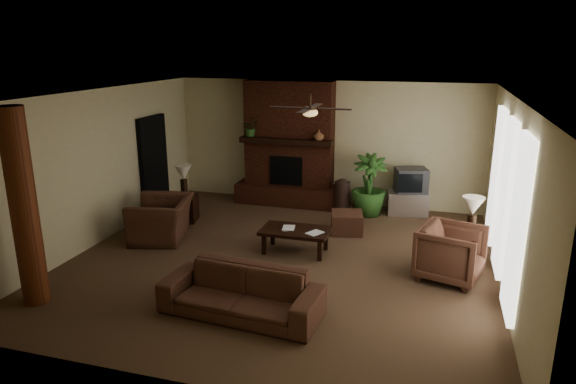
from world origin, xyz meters
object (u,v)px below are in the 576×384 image
(log_column, at_px, (24,209))
(tv_stand, at_px, (407,203))
(lamp_left, at_px, (183,175))
(side_table_right, at_px, (465,249))
(armchair_right, at_px, (451,250))
(side_table_left, at_px, (184,208))
(lamp_right, at_px, (473,209))
(floor_vase, at_px, (342,194))
(floor_plant, at_px, (368,198))
(ottoman, at_px, (347,223))
(sofa, at_px, (241,285))
(coffee_table, at_px, (295,232))
(armchair_left, at_px, (161,212))

(log_column, xyz_separation_m, tv_stand, (4.86, 5.55, -1.15))
(lamp_left, relative_size, side_table_right, 1.18)
(armchair_right, height_order, side_table_left, armchair_right)
(armchair_right, xyz_separation_m, tv_stand, (-0.85, 3.11, -0.22))
(lamp_right, bearing_deg, floor_vase, 138.88)
(floor_plant, xyz_separation_m, lamp_right, (1.96, -2.23, 0.63))
(tv_stand, distance_m, side_table_right, 2.73)
(ottoman, height_order, lamp_right, lamp_right)
(tv_stand, bearing_deg, ottoman, -134.56)
(floor_vase, xyz_separation_m, side_table_right, (2.47, -2.18, -0.16))
(log_column, distance_m, floor_vase, 6.35)
(floor_plant, bearing_deg, sofa, -102.78)
(floor_plant, height_order, lamp_left, lamp_left)
(floor_vase, bearing_deg, armchair_right, -51.39)
(armchair_right, relative_size, coffee_table, 0.79)
(armchair_right, xyz_separation_m, floor_vase, (-2.23, 2.79, -0.04))
(sofa, relative_size, armchair_right, 2.31)
(armchair_left, xyz_separation_m, side_table_right, (5.46, 0.32, -0.25))
(coffee_table, bearing_deg, armchair_left, -178.66)
(log_column, bearing_deg, coffee_table, 42.12)
(sofa, bearing_deg, log_column, -165.79)
(side_table_right, bearing_deg, tv_stand, 113.51)
(armchair_left, height_order, tv_stand, armchair_left)
(armchair_right, bearing_deg, side_table_left, 91.45)
(coffee_table, relative_size, lamp_left, 1.85)
(ottoman, distance_m, floor_plant, 1.25)
(log_column, height_order, floor_vase, log_column)
(armchair_left, xyz_separation_m, lamp_left, (-0.04, 1.03, 0.48))
(coffee_table, height_order, side_table_left, side_table_left)
(tv_stand, relative_size, side_table_left, 1.55)
(side_table_left, bearing_deg, coffee_table, -20.34)
(sofa, relative_size, side_table_right, 3.98)
(floor_vase, bearing_deg, tv_stand, 12.97)
(ottoman, bearing_deg, armchair_right, -39.97)
(ottoman, bearing_deg, sofa, -103.13)
(sofa, height_order, floor_plant, sofa)
(lamp_left, height_order, side_table_right, lamp_left)
(armchair_left, distance_m, floor_vase, 3.90)
(tv_stand, xyz_separation_m, side_table_right, (1.09, -2.50, 0.03))
(armchair_left, bearing_deg, sofa, 33.25)
(armchair_right, bearing_deg, lamp_left, 91.57)
(sofa, height_order, armchair_right, armchair_right)
(log_column, distance_m, armchair_right, 6.27)
(sofa, bearing_deg, coffee_table, 91.79)
(armchair_right, relative_size, floor_vase, 1.23)
(sofa, bearing_deg, floor_plant, 82.13)
(floor_plant, bearing_deg, armchair_right, -59.45)
(coffee_table, distance_m, lamp_right, 2.99)
(lamp_left, bearing_deg, armchair_left, -87.54)
(side_table_left, bearing_deg, log_column, -96.16)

